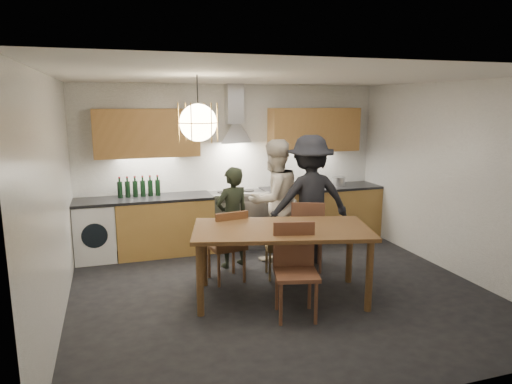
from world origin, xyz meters
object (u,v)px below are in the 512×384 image
object	(u,v)px
chair_front	(295,263)
person_mid	(274,200)
dining_table	(281,236)
wine_bottles	(139,186)
stock_pot	(339,182)
person_right	(310,200)
chair_back_left	(229,242)
mixing_bowl	(294,187)
person_left	(232,217)

from	to	relation	value
chair_front	person_mid	distance (m)	1.85
dining_table	wine_bottles	distance (m)	2.67
chair_front	wine_bottles	distance (m)	3.06
chair_front	dining_table	bearing A→B (deg)	103.19
wine_bottles	dining_table	bearing A→B (deg)	-56.15
person_mid	wine_bottles	distance (m)	2.07
stock_pot	wine_bottles	world-z (taller)	wine_bottles
chair_front	person_right	distance (m)	1.78
dining_table	chair_back_left	bearing A→B (deg)	140.99
chair_back_left	chair_front	distance (m)	1.17
chair_front	mixing_bowl	distance (m)	2.66
dining_table	person_left	xyz separation A→B (m)	(-0.27, 1.22, -0.05)
person_left	person_right	xyz separation A→B (m)	(1.13, -0.13, 0.21)
wine_bottles	stock_pot	bearing A→B (deg)	-2.26
stock_pot	chair_back_left	bearing A→B (deg)	-148.22
dining_table	mixing_bowl	xyz separation A→B (m)	(0.99, 2.01, 0.17)
person_left	person_right	bearing A→B (deg)	155.46
person_left	mixing_bowl	bearing A→B (deg)	-165.76
person_right	chair_front	bearing A→B (deg)	64.88
person_mid	person_right	world-z (taller)	person_right
person_right	chair_back_left	bearing A→B (deg)	22.76
chair_front	person_right	world-z (taller)	person_right
stock_pot	wine_bottles	distance (m)	3.32
person_mid	stock_pot	bearing A→B (deg)	-172.21
mixing_bowl	chair_back_left	bearing A→B (deg)	-137.05
chair_front	mixing_bowl	bearing A→B (deg)	81.66
person_left	mixing_bowl	xyz separation A→B (m)	(1.27, 0.79, 0.22)
person_right	mixing_bowl	bearing A→B (deg)	-94.33
person_left	person_mid	world-z (taller)	person_mid
chair_back_left	dining_table	bearing A→B (deg)	118.20
person_left	person_mid	size ratio (longest dim) A/B	0.80
chair_back_left	person_left	bearing A→B (deg)	-117.87
person_mid	person_right	xyz separation A→B (m)	(0.45, -0.26, 0.03)
chair_front	person_right	bearing A→B (deg)	74.43
person_mid	stock_pot	size ratio (longest dim) A/B	8.48
mixing_bowl	chair_front	bearing A→B (deg)	-112.20
chair_front	person_mid	xyz separation A→B (m)	(0.40, 1.78, 0.31)
dining_table	person_mid	size ratio (longest dim) A/B	1.26
dining_table	chair_back_left	distance (m)	0.83
chair_back_left	mixing_bowl	size ratio (longest dim) A/B	2.78
chair_back_left	person_left	size ratio (longest dim) A/B	0.67
dining_table	wine_bottles	bearing A→B (deg)	138.13
chair_back_left	wine_bottles	distance (m)	1.93
person_left	wine_bottles	size ratio (longest dim) A/B	2.26
chair_back_left	chair_front	size ratio (longest dim) A/B	0.95
chair_back_left	person_right	bearing A→B (deg)	-170.07
chair_back_left	person_left	distance (m)	0.63
chair_back_left	mixing_bowl	bearing A→B (deg)	-145.56
person_right	person_mid	bearing A→B (deg)	-25.55
person_left	dining_table	bearing A→B (deg)	84.99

